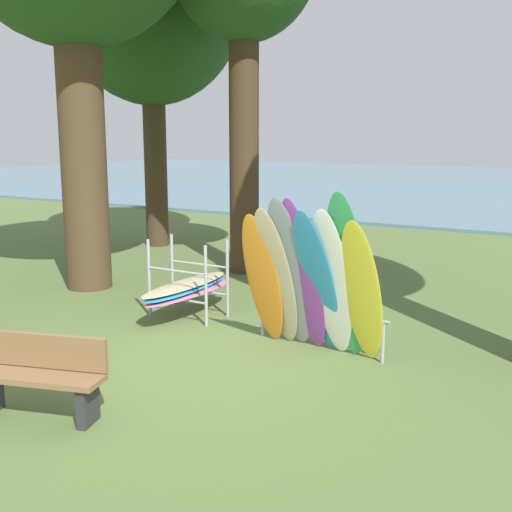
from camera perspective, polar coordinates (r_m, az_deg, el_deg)
The scene contains 4 objects.
ground_plane at distance 8.31m, azimuth -4.62°, elevation -9.45°, with size 80.00×80.00×0.00m, color #566B38.
leaning_board_pile at distance 8.27m, azimuth 4.94°, elevation -2.24°, with size 2.05×0.91×2.23m.
board_storage_rack at distance 10.21m, azimuth -6.17°, elevation -2.82°, with size 1.15×2.11×1.25m.
park_bench at distance 7.01m, azimuth -18.84°, elevation -10.05°, with size 1.46×0.79×0.85m.
Camera 1 is at (4.48, -6.37, 2.90)m, focal length 44.53 mm.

